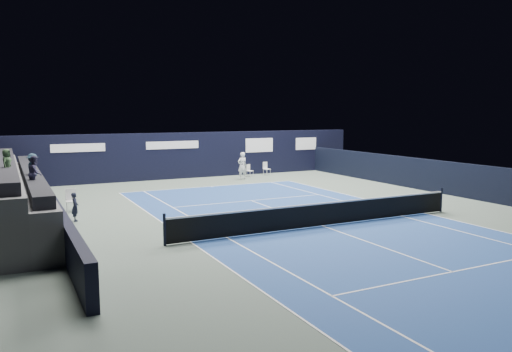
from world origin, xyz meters
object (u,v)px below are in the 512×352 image
Objects in this scene: tennis_player at (242,166)px; tennis_net at (323,213)px; folding_chair_back_a at (249,168)px; line_judge_chair at (71,199)px; folding_chair_back_b at (266,168)px.

tennis_net is at bearing -102.49° from tennis_player.
tennis_net is (-4.18, -15.23, -0.06)m from folding_chair_back_a.
tennis_player is at bearing 77.51° from tennis_net.
folding_chair_back_a is at bearing 33.97° from line_judge_chair.
tennis_player is at bearing 31.94° from line_judge_chair.
tennis_player reaches higher than tennis_net.
tennis_net is (8.49, -7.64, -0.08)m from line_judge_chair.
tennis_player is (11.60, 6.41, 0.33)m from line_judge_chair.
tennis_net is at bearing -125.91° from folding_chair_back_b.
tennis_net reaches higher than line_judge_chair.
folding_chair_back_b is at bearing 27.60° from tennis_player.
folding_chair_back_a is 14.77m from line_judge_chair.
tennis_player is at bearing -168.23° from folding_chair_back_b.
line_judge_chair is 11.42m from tennis_net.
folding_chair_back_b is at bearing 31.71° from line_judge_chair.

